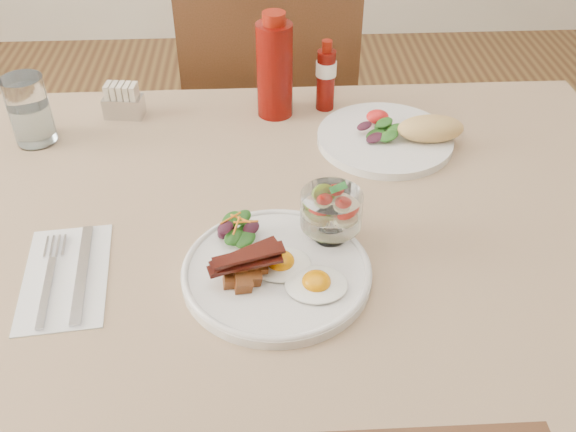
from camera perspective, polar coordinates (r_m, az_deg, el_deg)
The scene contains 13 objects.
table at distance 1.13m, azimuth -0.72°, elevation -3.01°, with size 1.33×0.88×0.75m.
chair_far at distance 1.75m, azimuth -1.62°, elevation 8.08°, with size 0.42×0.42×0.93m.
main_plate at distance 0.95m, azimuth -1.02°, elevation -5.04°, with size 0.28×0.28×0.02m, color white.
fried_eggs at distance 0.93m, azimuth 0.91°, elevation -5.06°, with size 0.15×0.13×0.02m.
bacon_potato_pile at distance 0.91m, azimuth -3.85°, elevation -4.61°, with size 0.11×0.07×0.05m.
side_salad at distance 0.99m, azimuth -4.41°, elevation -1.26°, with size 0.07×0.07×0.04m.
fruit_cup at distance 0.97m, azimuth 3.86°, elevation 0.55°, with size 0.09×0.09×0.10m.
second_plate at distance 1.26m, azimuth 9.56°, elevation 7.10°, with size 0.28×0.26×0.07m.
ketchup_bottle at distance 1.30m, azimuth -1.20°, elevation 12.98°, with size 0.09×0.09×0.21m.
hot_sauce_bottle at distance 1.34m, azimuth 3.38°, elevation 12.28°, with size 0.05×0.05×0.15m.
sugar_caddy at distance 1.36m, azimuth -14.43°, elevation 9.76°, with size 0.08×0.05×0.07m.
water_glass at distance 1.32m, azimuth -21.92°, elevation 8.39°, with size 0.08×0.08×0.13m.
napkin_cutlery at distance 1.01m, azimuth -19.07°, elevation -5.05°, with size 0.14×0.23×0.01m.
Camera 1 is at (-0.03, -0.85, 1.42)m, focal length 40.00 mm.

